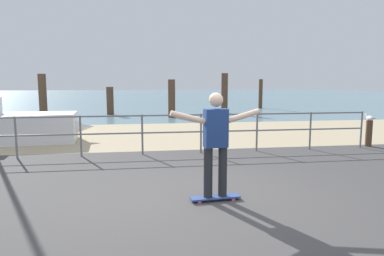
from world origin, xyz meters
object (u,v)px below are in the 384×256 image
(skateboarder, at_px, (216,139))
(seagull, at_px, (370,118))
(skateboard, at_px, (215,197))
(bollard_short, at_px, (369,134))
(sailboat, at_px, (5,126))

(skateboarder, bearing_deg, seagull, 36.22)
(skateboard, relative_size, skateboarder, 0.49)
(skateboard, distance_m, seagull, 6.68)
(skateboard, distance_m, bollard_short, 6.63)
(bollard_short, bearing_deg, sailboat, 168.65)
(skateboard, bearing_deg, bollard_short, 36.11)
(skateboard, xyz_separation_m, skateboarder, (-0.00, 0.00, 0.95))
(bollard_short, height_order, seagull, seagull)
(skateboarder, bearing_deg, skateboard, -53.13)
(sailboat, relative_size, skateboard, 7.06)
(skateboarder, xyz_separation_m, bollard_short, (5.35, 3.91, -0.63))
(bollard_short, relative_size, seagull, 1.57)
(seagull, bearing_deg, sailboat, 168.74)
(sailboat, height_order, skateboarder, sailboat)
(skateboard, xyz_separation_m, seagull, (5.35, 3.92, 0.78))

